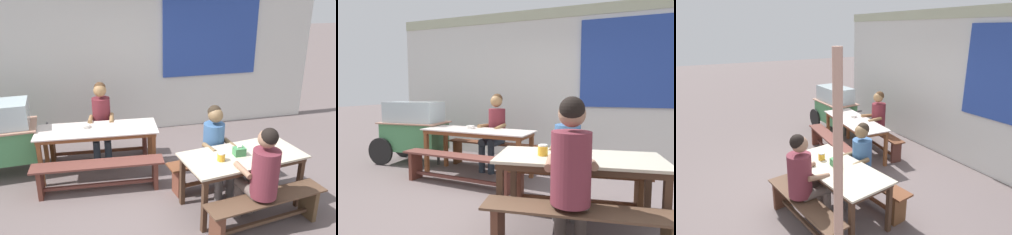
{
  "view_description": "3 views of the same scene",
  "coord_description": "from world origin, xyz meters",
  "views": [
    {
      "loc": [
        -1.16,
        -3.99,
        2.79
      ],
      "look_at": [
        0.08,
        0.89,
        0.89
      ],
      "focal_mm": 37.89,
      "sensor_mm": 36.0,
      "label": 1
    },
    {
      "loc": [
        1.11,
        -3.11,
        1.39
      ],
      "look_at": [
        -0.35,
        0.69,
        1.0
      ],
      "focal_mm": 31.32,
      "sensor_mm": 36.0,
      "label": 2
    },
    {
      "loc": [
        3.98,
        -2.0,
        2.59
      ],
      "look_at": [
        -0.31,
        0.43,
        1.07
      ],
      "focal_mm": 31.11,
      "sensor_mm": 36.0,
      "label": 3
    }
  ],
  "objects": [
    {
      "name": "dining_table_near",
      "position": [
        0.77,
        -0.29,
        0.67
      ],
      "size": [
        1.65,
        0.95,
        0.75
      ],
      "color": "beige",
      "rests_on": "ground_plane"
    },
    {
      "name": "backdrop_wall",
      "position": [
        0.05,
        2.71,
        1.55
      ],
      "size": [
        7.22,
        0.23,
        2.97
      ],
      "color": "silver",
      "rests_on": "ground_plane"
    },
    {
      "name": "bench_far_front",
      "position": [
        -1.02,
        0.51,
        0.31
      ],
      "size": [
        1.85,
        0.42,
        0.45
      ],
      "color": "brown",
      "rests_on": "ground_plane"
    },
    {
      "name": "bench_far_back",
      "position": [
        -0.94,
        1.61,
        0.3
      ],
      "size": [
        1.79,
        0.38,
        0.45
      ],
      "color": "brown",
      "rests_on": "ground_plane"
    },
    {
      "name": "tissue_box",
      "position": [
        0.72,
        -0.29,
        0.81
      ],
      "size": [
        0.14,
        0.11,
        0.13
      ],
      "color": "#3D814C",
      "rests_on": "dining_table_near"
    },
    {
      "name": "food_cart",
      "position": [
        -2.49,
        1.39,
        0.67
      ],
      "size": [
        1.55,
        0.79,
        1.16
      ],
      "color": "#488B56",
      "rests_on": "ground_plane"
    },
    {
      "name": "bench_near_back",
      "position": [
        0.69,
        0.26,
        0.31
      ],
      "size": [
        1.6,
        0.5,
        0.45
      ],
      "color": "brown",
      "rests_on": "ground_plane"
    },
    {
      "name": "soup_bowl",
      "position": [
        -1.15,
        1.14,
        0.77
      ],
      "size": [
        0.14,
        0.14,
        0.05
      ],
      "primitive_type": "cylinder",
      "color": "silver",
      "rests_on": "dining_table_far"
    },
    {
      "name": "person_near_front",
      "position": [
        0.77,
        -0.77,
        0.76
      ],
      "size": [
        0.46,
        0.57,
        1.34
      ],
      "color": "#685A54",
      "rests_on": "ground_plane"
    },
    {
      "name": "condiment_jar",
      "position": [
        0.44,
        -0.37,
        0.8
      ],
      "size": [
        0.1,
        0.1,
        0.11
      ],
      "color": "gold",
      "rests_on": "dining_table_near"
    },
    {
      "name": "person_right_near_table",
      "position": [
        0.59,
        0.17,
        0.71
      ],
      "size": [
        0.45,
        0.55,
        1.26
      ],
      "color": "#605958",
      "rests_on": "ground_plane"
    },
    {
      "name": "bench_near_front",
      "position": [
        0.85,
        -0.83,
        0.29
      ],
      "size": [
        1.59,
        0.53,
        0.45
      ],
      "color": "brown",
      "rests_on": "ground_plane"
    },
    {
      "name": "dining_table_far",
      "position": [
        -0.98,
        1.06,
        0.67
      ],
      "size": [
        1.85,
        0.77,
        0.75
      ],
      "color": "silver",
      "rests_on": "ground_plane"
    },
    {
      "name": "person_center_facing",
      "position": [
        -0.88,
        1.53,
        0.74
      ],
      "size": [
        0.44,
        0.57,
        1.32
      ],
      "color": "#2F3A45",
      "rests_on": "ground_plane"
    },
    {
      "name": "ground_plane",
      "position": [
        0.0,
        0.0,
        0.0
      ],
      "size": [
        40.0,
        40.0,
        0.0
      ],
      "primitive_type": "plane",
      "color": "#675958"
    }
  ]
}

